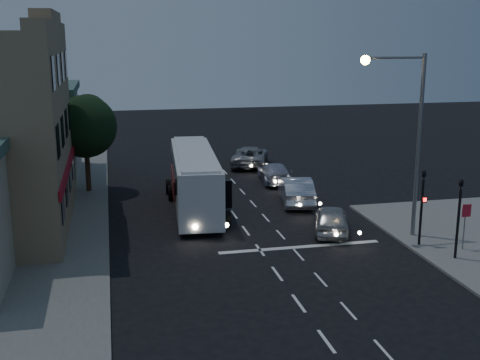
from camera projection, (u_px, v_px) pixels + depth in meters
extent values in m
plane|color=black|center=(271.00, 265.00, 26.63)|extent=(120.00, 120.00, 0.00)
cube|color=silver|center=(326.00, 341.00, 19.98)|extent=(0.12, 1.60, 0.01)
cube|color=silver|center=(299.00, 303.00, 22.83)|extent=(0.12, 1.60, 0.01)
cube|color=silver|center=(277.00, 274.00, 25.68)|extent=(0.12, 1.60, 0.01)
cube|color=silver|center=(260.00, 250.00, 28.53)|extent=(0.12, 1.60, 0.01)
cube|color=silver|center=(246.00, 231.00, 31.38)|extent=(0.12, 1.60, 0.01)
cube|color=silver|center=(234.00, 215.00, 34.23)|extent=(0.12, 1.60, 0.01)
cube|color=silver|center=(224.00, 201.00, 37.08)|extent=(0.12, 1.60, 0.01)
cube|color=silver|center=(216.00, 189.00, 39.94)|extent=(0.12, 1.60, 0.01)
cube|color=silver|center=(208.00, 179.00, 42.79)|extent=(0.12, 1.60, 0.01)
cube|color=silver|center=(384.00, 351.00, 19.37)|extent=(0.10, 1.50, 0.01)
cube|color=silver|center=(348.00, 311.00, 22.22)|extent=(0.10, 1.50, 0.01)
cube|color=silver|center=(321.00, 280.00, 25.07)|extent=(0.10, 1.50, 0.01)
cube|color=silver|center=(299.00, 255.00, 27.92)|extent=(0.10, 1.50, 0.01)
cube|color=silver|center=(281.00, 235.00, 30.77)|extent=(0.10, 1.50, 0.01)
cube|color=silver|center=(266.00, 218.00, 33.62)|extent=(0.10, 1.50, 0.01)
cube|color=silver|center=(253.00, 204.00, 36.47)|extent=(0.10, 1.50, 0.01)
cube|color=silver|center=(242.00, 192.00, 39.32)|extent=(0.10, 1.50, 0.01)
cube|color=silver|center=(233.00, 181.00, 42.17)|extent=(0.10, 1.50, 0.01)
cube|color=silver|center=(225.00, 172.00, 45.02)|extent=(0.10, 1.50, 0.01)
cube|color=silver|center=(300.00, 247.00, 28.95)|extent=(8.00, 0.35, 0.01)
cube|color=white|center=(195.00, 179.00, 34.96)|extent=(3.19, 11.33, 2.98)
cube|color=white|center=(194.00, 153.00, 34.60)|extent=(2.79, 10.93, 0.17)
cube|color=black|center=(210.00, 195.00, 29.58)|extent=(2.15, 0.28, 1.40)
cube|color=black|center=(213.00, 166.00, 35.51)|extent=(0.76, 9.29, 0.84)
cube|color=black|center=(173.00, 168.00, 35.02)|extent=(0.76, 9.29, 0.84)
cube|color=maroon|center=(212.00, 181.00, 36.19)|extent=(0.42, 5.11, 1.30)
cube|color=maroon|center=(173.00, 183.00, 35.70)|extent=(0.42, 5.11, 1.30)
cylinder|color=black|center=(183.00, 222.00, 31.31)|extent=(0.40, 0.95, 0.93)
cylinder|color=black|center=(227.00, 219.00, 31.80)|extent=(0.40, 0.95, 0.93)
cylinder|color=black|center=(171.00, 193.00, 37.25)|extent=(0.40, 0.95, 0.93)
cylinder|color=black|center=(208.00, 191.00, 37.73)|extent=(0.40, 0.95, 0.93)
cylinder|color=black|center=(168.00, 186.00, 38.75)|extent=(0.40, 0.95, 0.93)
cylinder|color=black|center=(204.00, 185.00, 39.24)|extent=(0.40, 0.95, 0.93)
cylinder|color=#FFF2CC|center=(195.00, 227.00, 29.73)|extent=(0.25, 0.07, 0.24)
cylinder|color=#FFF2CC|center=(227.00, 225.00, 30.06)|extent=(0.25, 0.07, 0.24)
imported|color=#B7B7B7|center=(332.00, 219.00, 30.97)|extent=(3.03, 4.56, 1.44)
imported|color=silver|center=(296.00, 190.00, 36.42)|extent=(2.60, 5.21, 1.64)
imported|color=silver|center=(274.00, 173.00, 41.74)|extent=(2.34, 4.81, 1.35)
imported|color=#9E9E9E|center=(250.00, 156.00, 47.00)|extent=(4.15, 6.07, 1.54)
cylinder|color=black|center=(421.00, 213.00, 28.58)|extent=(0.12, 0.12, 3.20)
imported|color=black|center=(424.00, 171.00, 28.10)|extent=(0.15, 0.18, 0.90)
cube|color=black|center=(424.00, 199.00, 28.25)|extent=(0.25, 0.12, 0.30)
cube|color=#FF0C0C|center=(425.00, 200.00, 28.18)|extent=(0.16, 0.02, 0.18)
cylinder|color=black|center=(458.00, 224.00, 26.83)|extent=(0.12, 0.12, 3.20)
imported|color=black|center=(462.00, 180.00, 26.35)|extent=(0.18, 0.15, 0.90)
cylinder|color=slate|center=(464.00, 229.00, 28.12)|extent=(0.06, 0.06, 2.00)
cube|color=#B51327|center=(467.00, 211.00, 27.85)|extent=(0.45, 0.03, 0.60)
cylinder|color=slate|center=(418.00, 147.00, 29.32)|extent=(0.20, 0.20, 9.00)
cylinder|color=slate|center=(395.00, 58.00, 28.01)|extent=(3.00, 0.12, 0.12)
sphere|color=#FFBF59|center=(365.00, 60.00, 27.72)|extent=(0.44, 0.44, 0.44)
cube|color=#877356|center=(47.00, 26.00, 29.85)|extent=(1.00, 12.00, 0.50)
cube|color=#877356|center=(46.00, 16.00, 29.73)|extent=(1.00, 6.00, 0.50)
cube|color=maroon|center=(68.00, 168.00, 31.65)|extent=(0.15, 12.00, 0.50)
cube|color=black|center=(63.00, 206.00, 27.55)|extent=(0.06, 1.30, 1.50)
cube|color=black|center=(67.00, 190.00, 30.40)|extent=(0.06, 1.30, 1.50)
cube|color=black|center=(70.00, 177.00, 33.25)|extent=(0.06, 1.30, 1.50)
cube|color=black|center=(73.00, 166.00, 36.10)|extent=(0.06, 1.30, 1.50)
cube|color=black|center=(58.00, 141.00, 26.85)|extent=(0.06, 1.30, 1.50)
cube|color=black|center=(62.00, 131.00, 29.70)|extent=(0.06, 1.30, 1.50)
cube|color=black|center=(66.00, 123.00, 32.55)|extent=(0.06, 1.30, 1.50)
cube|color=black|center=(69.00, 116.00, 35.41)|extent=(0.06, 1.30, 1.50)
cube|color=black|center=(53.00, 73.00, 26.16)|extent=(0.06, 1.30, 1.50)
cube|color=black|center=(58.00, 70.00, 29.01)|extent=(0.06, 1.30, 1.50)
cube|color=black|center=(62.00, 67.00, 31.86)|extent=(0.06, 1.30, 1.50)
cube|color=black|center=(66.00, 64.00, 34.71)|extent=(0.06, 1.30, 1.50)
cube|color=#A19C8C|center=(11.00, 136.00, 42.10)|extent=(9.00, 9.00, 6.00)
cube|color=#3E5F58|center=(6.00, 89.00, 41.35)|extent=(9.40, 9.40, 0.50)
cylinder|color=black|center=(88.00, 169.00, 38.82)|extent=(0.32, 0.32, 2.80)
sphere|color=black|center=(85.00, 126.00, 38.17)|extent=(4.00, 4.00, 4.00)
sphere|color=black|center=(88.00, 114.00, 38.62)|extent=(2.60, 2.60, 2.60)
sphere|color=black|center=(80.00, 122.00, 37.45)|extent=(2.40, 2.40, 2.40)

